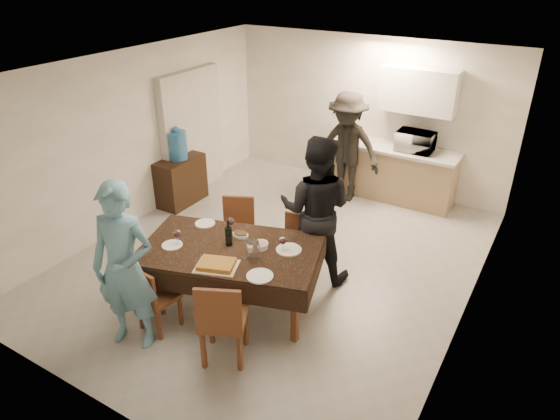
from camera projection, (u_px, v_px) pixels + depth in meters
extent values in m
cube|color=#A0A09C|center=(277.00, 258.00, 6.94)|extent=(5.00, 6.00, 0.02)
cube|color=white|center=(277.00, 68.00, 5.74)|extent=(5.00, 6.00, 0.02)
cube|color=white|center=(367.00, 114.00, 8.62)|extent=(5.00, 0.02, 2.60)
cube|color=white|center=(86.00, 296.00, 4.06)|extent=(5.00, 0.02, 2.60)
cube|color=white|center=(135.00, 138.00, 7.48)|extent=(0.02, 6.00, 2.60)
cube|color=white|center=(481.00, 220.00, 5.20)|extent=(0.02, 6.00, 2.60)
cube|color=silver|center=(192.00, 133.00, 8.47)|extent=(0.15, 1.40, 2.10)
cube|color=#9E805F|center=(388.00, 173.00, 8.51)|extent=(2.20, 0.60, 0.86)
cube|color=beige|center=(391.00, 148.00, 8.30)|extent=(2.24, 0.64, 0.05)
cube|color=silver|center=(419.00, 91.00, 7.82)|extent=(1.20, 0.34, 0.70)
cube|color=black|center=(230.00, 250.00, 5.69)|extent=(2.28, 1.72, 0.04)
cube|color=brown|center=(232.00, 278.00, 5.87)|extent=(0.07, 0.07, 0.75)
cube|color=brown|center=(158.00, 297.00, 5.49)|extent=(0.42, 0.42, 0.05)
cube|color=brown|center=(144.00, 288.00, 5.25)|extent=(0.38, 0.08, 0.41)
cube|color=brown|center=(224.00, 319.00, 5.04)|extent=(0.61, 0.61, 0.05)
cube|color=brown|center=(209.00, 309.00, 4.76)|extent=(0.43, 0.24, 0.49)
cube|color=brown|center=(237.00, 235.00, 6.61)|extent=(0.56, 0.56, 0.05)
cube|color=brown|center=(228.00, 224.00, 6.35)|extent=(0.40, 0.22, 0.45)
cube|color=brown|center=(296.00, 254.00, 6.20)|extent=(0.49, 0.49, 0.05)
cube|color=brown|center=(289.00, 244.00, 5.94)|extent=(0.42, 0.13, 0.45)
cube|color=black|center=(181.00, 181.00, 8.31)|extent=(0.43, 0.86, 0.79)
cylinder|color=#3A86CD|center=(178.00, 145.00, 8.02)|extent=(0.30, 0.30, 0.46)
cylinder|color=white|center=(253.00, 250.00, 5.43)|extent=(0.14, 0.14, 0.21)
cube|color=#AE7A33|center=(217.00, 264.00, 5.33)|extent=(0.53, 0.47, 0.06)
cylinder|color=white|center=(261.00, 245.00, 5.66)|extent=(0.17, 0.17, 0.07)
cylinder|color=white|center=(241.00, 235.00, 5.90)|extent=(0.18, 0.18, 0.03)
cylinder|color=white|center=(172.00, 245.00, 5.72)|extent=(0.24, 0.24, 0.01)
cylinder|color=white|center=(260.00, 276.00, 5.17)|extent=(0.28, 0.28, 0.02)
cylinder|color=white|center=(205.00, 223.00, 6.18)|extent=(0.25, 0.25, 0.01)
cylinder|color=white|center=(289.00, 250.00, 5.63)|extent=(0.29, 0.29, 0.02)
imported|color=silver|center=(415.00, 141.00, 8.03)|extent=(0.58, 0.40, 0.32)
imported|color=#639CB7|center=(124.00, 268.00, 5.06)|extent=(0.79, 0.64, 1.87)
imported|color=black|center=(316.00, 210.00, 6.15)|extent=(1.09, 0.95, 1.91)
imported|color=black|center=(346.00, 147.00, 8.22)|extent=(1.19, 0.68, 1.84)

